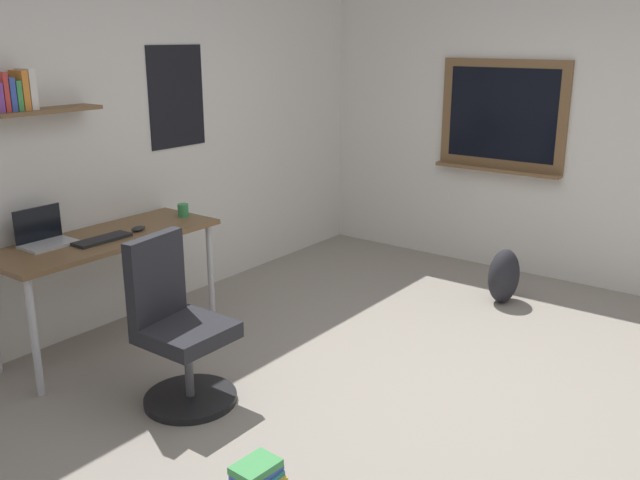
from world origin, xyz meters
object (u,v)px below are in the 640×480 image
(desk, at_px, (106,248))
(keyboard, at_px, (102,239))
(book_stack_on_floor, at_px, (258,477))
(office_chair, at_px, (178,333))
(laptop, at_px, (44,236))
(backpack, at_px, (504,276))
(computer_mouse, at_px, (138,229))
(coffee_mug, at_px, (183,210))

(desk, xyz_separation_m, keyboard, (-0.07, -0.07, 0.09))
(book_stack_on_floor, bearing_deg, office_chair, 68.60)
(laptop, bearing_deg, book_stack_on_floor, -97.28)
(office_chair, height_order, keyboard, office_chair)
(office_chair, distance_m, backpack, 2.67)
(desk, distance_m, backpack, 2.93)
(keyboard, distance_m, computer_mouse, 0.28)
(desk, distance_m, book_stack_on_floor, 2.00)
(book_stack_on_floor, bearing_deg, laptop, 82.72)
(computer_mouse, bearing_deg, desk, 160.62)
(office_chair, height_order, book_stack_on_floor, office_chair)
(coffee_mug, bearing_deg, keyboard, -176.03)
(desk, xyz_separation_m, book_stack_on_floor, (-0.59, -1.81, -0.60))
(laptop, xyz_separation_m, keyboard, (0.26, -0.21, -0.04))
(backpack, xyz_separation_m, book_stack_on_floor, (-2.87, -0.04, -0.14))
(laptop, distance_m, book_stack_on_floor, 2.10)
(keyboard, xyz_separation_m, backpack, (2.36, -1.70, -0.55))
(desk, bearing_deg, office_chair, -104.31)
(computer_mouse, xyz_separation_m, backpack, (2.08, -1.70, -0.56))
(desk, bearing_deg, keyboard, -135.91)
(office_chair, xyz_separation_m, keyboard, (0.16, 0.84, 0.35))
(coffee_mug, distance_m, backpack, 2.47)
(laptop, relative_size, keyboard, 0.84)
(computer_mouse, height_order, backpack, computer_mouse)
(desk, xyz_separation_m, backpack, (2.28, -1.78, -0.46))
(laptop, relative_size, computer_mouse, 2.98)
(backpack, distance_m, book_stack_on_floor, 2.87)
(laptop, distance_m, keyboard, 0.34)
(desk, relative_size, book_stack_on_floor, 5.97)
(office_chair, bearing_deg, keyboard, 79.33)
(keyboard, bearing_deg, coffee_mug, 3.97)
(desk, height_order, book_stack_on_floor, desk)
(coffee_mug, bearing_deg, book_stack_on_floor, -124.51)
(office_chair, xyz_separation_m, laptop, (-0.10, 1.06, 0.40))
(office_chair, distance_m, laptop, 1.13)
(desk, height_order, office_chair, office_chair)
(coffee_mug, bearing_deg, office_chair, -134.55)
(coffee_mug, distance_m, book_stack_on_floor, 2.29)
(laptop, bearing_deg, keyboard, -39.21)
(desk, xyz_separation_m, computer_mouse, (0.21, -0.07, 0.10))
(office_chair, relative_size, backpack, 2.25)
(desk, distance_m, laptop, 0.39)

